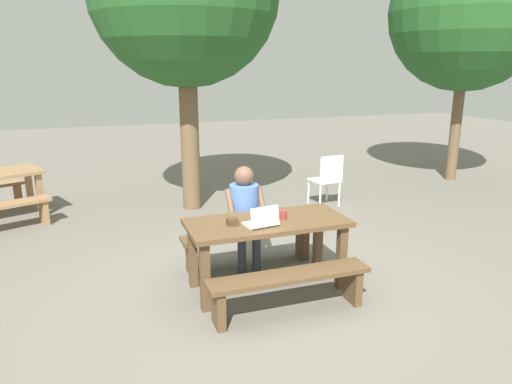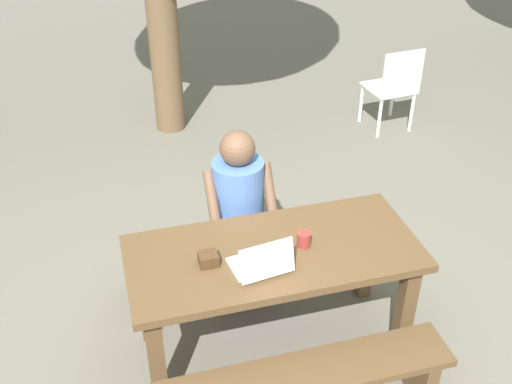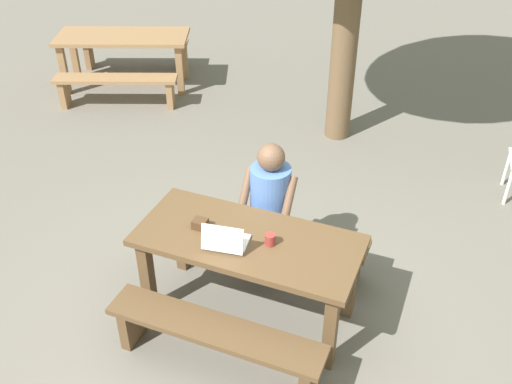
{
  "view_description": "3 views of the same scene",
  "coord_description": "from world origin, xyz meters",
  "px_view_note": "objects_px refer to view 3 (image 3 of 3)",
  "views": [
    {
      "loc": [
        -1.69,
        -4.44,
        2.37
      ],
      "look_at": [
        -0.04,
        0.25,
        1.02
      ],
      "focal_mm": 33.27,
      "sensor_mm": 36.0,
      "label": 1
    },
    {
      "loc": [
        -0.84,
        -2.64,
        2.99
      ],
      "look_at": [
        -0.04,
        0.25,
        1.02
      ],
      "focal_mm": 42.97,
      "sensor_mm": 36.0,
      "label": 2
    },
    {
      "loc": [
        1.34,
        -3.13,
        3.51
      ],
      "look_at": [
        -0.04,
        0.25,
        1.02
      ],
      "focal_mm": 40.87,
      "sensor_mm": 36.0,
      "label": 3
    }
  ],
  "objects_px": {
    "small_pouch": "(200,224)",
    "person_seated": "(269,199)",
    "picnic_table_front": "(248,251)",
    "laptop": "(225,240)",
    "coffee_mug": "(270,239)",
    "picnic_table_mid": "(123,43)"
  },
  "relations": [
    {
      "from": "small_pouch",
      "to": "person_seated",
      "type": "height_order",
      "value": "person_seated"
    },
    {
      "from": "picnic_table_front",
      "to": "laptop",
      "type": "bearing_deg",
      "value": -128.29
    },
    {
      "from": "coffee_mug",
      "to": "person_seated",
      "type": "bearing_deg",
      "value": 111.77
    },
    {
      "from": "picnic_table_front",
      "to": "small_pouch",
      "type": "distance_m",
      "value": 0.42
    },
    {
      "from": "picnic_table_front",
      "to": "coffee_mug",
      "type": "bearing_deg",
      "value": -1.6
    },
    {
      "from": "laptop",
      "to": "small_pouch",
      "type": "relative_size",
      "value": 3.23
    },
    {
      "from": "picnic_table_front",
      "to": "person_seated",
      "type": "distance_m",
      "value": 0.59
    },
    {
      "from": "picnic_table_mid",
      "to": "picnic_table_front",
      "type": "bearing_deg",
      "value": -67.63
    },
    {
      "from": "picnic_table_front",
      "to": "picnic_table_mid",
      "type": "bearing_deg",
      "value": 134.1
    },
    {
      "from": "small_pouch",
      "to": "coffee_mug",
      "type": "relative_size",
      "value": 1.18
    },
    {
      "from": "picnic_table_front",
      "to": "coffee_mug",
      "type": "distance_m",
      "value": 0.25
    },
    {
      "from": "picnic_table_mid",
      "to": "laptop",
      "type": "bearing_deg",
      "value": -69.83
    },
    {
      "from": "laptop",
      "to": "coffee_mug",
      "type": "distance_m",
      "value": 0.33
    },
    {
      "from": "small_pouch",
      "to": "laptop",
      "type": "bearing_deg",
      "value": -25.01
    },
    {
      "from": "picnic_table_front",
      "to": "person_seated",
      "type": "xyz_separation_m",
      "value": [
        -0.06,
        0.59,
        0.08
      ]
    },
    {
      "from": "coffee_mug",
      "to": "person_seated",
      "type": "distance_m",
      "value": 0.64
    },
    {
      "from": "laptop",
      "to": "person_seated",
      "type": "distance_m",
      "value": 0.74
    },
    {
      "from": "person_seated",
      "to": "laptop",
      "type": "bearing_deg",
      "value": -94.73
    },
    {
      "from": "coffee_mug",
      "to": "picnic_table_mid",
      "type": "xyz_separation_m",
      "value": [
        -3.55,
        3.48,
        -0.18
      ]
    },
    {
      "from": "laptop",
      "to": "person_seated",
      "type": "bearing_deg",
      "value": -102.87
    },
    {
      "from": "picnic_table_front",
      "to": "small_pouch",
      "type": "relative_size",
      "value": 16.0
    },
    {
      "from": "person_seated",
      "to": "picnic_table_mid",
      "type": "height_order",
      "value": "person_seated"
    }
  ]
}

